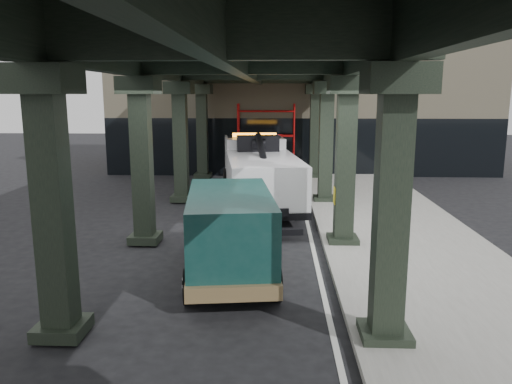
# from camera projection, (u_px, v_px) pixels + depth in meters

# --- Properties ---
(ground) EXTENTS (90.00, 90.00, 0.00)m
(ground) POSITION_uv_depth(u_px,v_px,m) (253.00, 267.00, 13.18)
(ground) COLOR black
(ground) RESTS_ON ground
(sidewalk) EXTENTS (5.00, 40.00, 0.15)m
(sidewalk) POSITION_uv_depth(u_px,v_px,m) (406.00, 244.00, 14.94)
(sidewalk) COLOR gray
(sidewalk) RESTS_ON ground
(lane_stripe) EXTENTS (0.12, 38.00, 0.01)m
(lane_stripe) POSITION_uv_depth(u_px,v_px,m) (312.00, 245.00, 15.07)
(lane_stripe) COLOR silver
(lane_stripe) RESTS_ON ground
(viaduct) EXTENTS (7.40, 32.00, 6.40)m
(viaduct) POSITION_uv_depth(u_px,v_px,m) (242.00, 60.00, 14.11)
(viaduct) COLOR black
(viaduct) RESTS_ON ground
(building) EXTENTS (22.00, 10.00, 8.00)m
(building) POSITION_uv_depth(u_px,v_px,m) (299.00, 102.00, 31.93)
(building) COLOR #C6B793
(building) RESTS_ON ground
(scaffolding) EXTENTS (3.08, 0.88, 4.00)m
(scaffolding) POSITION_uv_depth(u_px,v_px,m) (266.00, 139.00, 27.13)
(scaffolding) COLOR red
(scaffolding) RESTS_ON ground
(tow_truck) EXTENTS (3.64, 9.27, 2.97)m
(tow_truck) POSITION_uv_depth(u_px,v_px,m) (259.00, 170.00, 20.31)
(tow_truck) COLOR black
(tow_truck) RESTS_ON ground
(towed_van) EXTENTS (2.70, 5.56, 2.17)m
(towed_van) POSITION_uv_depth(u_px,v_px,m) (230.00, 230.00, 12.42)
(towed_van) COLOR #113D39
(towed_van) RESTS_ON ground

